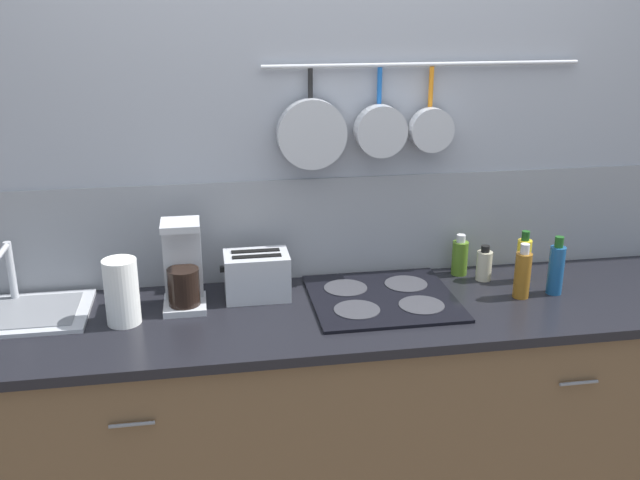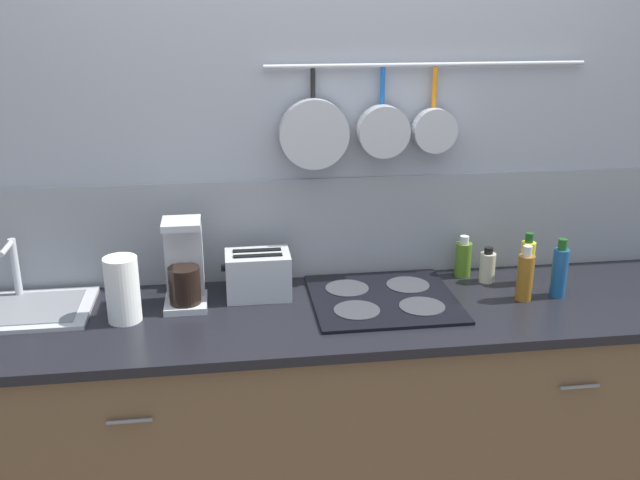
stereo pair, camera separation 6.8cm
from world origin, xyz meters
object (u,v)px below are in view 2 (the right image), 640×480
bottle_cooking_wine (527,261)px  bottle_dish_soap (559,271)px  paper_towel_roll (123,289)px  bottle_hot_sauce (487,266)px  toaster (258,275)px  bottle_sesame_oil (463,258)px  bottle_olive_oil (525,276)px  coffee_maker (184,270)px

bottle_cooking_wine → bottle_dish_soap: bottle_dish_soap is taller
paper_towel_roll → bottle_hot_sauce: 1.38m
toaster → bottle_dish_soap: size_ratio=1.13×
bottle_sesame_oil → bottle_cooking_wine: size_ratio=0.81×
paper_towel_roll → toaster: size_ratio=0.91×
bottle_olive_oil → bottle_dish_soap: 0.14m
paper_towel_roll → bottle_sesame_oil: 1.32m
bottle_olive_oil → toaster: bearing=170.1°
toaster → bottle_dish_soap: (1.11, -0.16, 0.01)m
toaster → bottle_dish_soap: bottle_dish_soap is taller
bottle_cooking_wine → bottle_olive_oil: bearing=-115.7°
bottle_hot_sauce → bottle_olive_oil: size_ratio=0.68×
toaster → paper_towel_roll: bearing=-162.5°
coffee_maker → bottle_cooking_wine: (1.31, 0.01, -0.04)m
paper_towel_roll → bottle_hot_sauce: (1.37, 0.17, -0.05)m
toaster → bottle_olive_oil: size_ratio=1.21×
bottle_sesame_oil → bottle_dish_soap: bearing=-40.7°
bottle_sesame_oil → bottle_dish_soap: (0.29, -0.25, 0.03)m
paper_towel_roll → toaster: paper_towel_roll is taller
paper_towel_roll → bottle_olive_oil: paper_towel_roll is taller
bottle_hot_sauce → coffee_maker: bearing=-177.5°
coffee_maker → toaster: (0.27, 0.03, -0.05)m
bottle_hot_sauce → bottle_dish_soap: bottle_dish_soap is taller
bottle_hot_sauce → bottle_cooking_wine: 0.15m
bottle_cooking_wine → toaster: bearing=178.7°
paper_towel_roll → bottle_olive_oil: 1.44m
bottle_cooking_wine → coffee_maker: bearing=-179.5°
toaster → bottle_olive_oil: 0.98m
bottle_sesame_oil → bottle_cooking_wine: 0.25m
bottle_hot_sauce → bottle_dish_soap: bearing=-39.2°
paper_towel_roll → bottle_sesame_oil: paper_towel_roll is taller
bottle_olive_oil → bottle_sesame_oil: bearing=119.5°
bottle_hot_sauce → bottle_dish_soap: 0.28m
bottle_sesame_oil → bottle_olive_oil: bottle_olive_oil is taller
toaster → bottle_sesame_oil: toaster is taller
toaster → bottle_cooking_wine: size_ratio=1.22×
bottle_olive_oil → bottle_cooking_wine: size_ratio=1.01×
coffee_maker → bottle_hot_sauce: 1.17m
coffee_maker → bottle_hot_sauce: size_ratio=2.25×
coffee_maker → bottle_dish_soap: coffee_maker is taller
toaster → bottle_sesame_oil: (0.82, 0.09, -0.01)m
bottle_sesame_oil → bottle_hot_sauce: 0.10m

